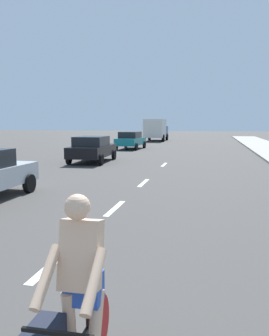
{
  "coord_description": "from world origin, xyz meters",
  "views": [
    {
      "loc": [
        2.6,
        1.82,
        2.41
      ],
      "look_at": [
        0.46,
        11.59,
        1.1
      ],
      "focal_mm": 37.4,
      "sensor_mm": 36.0,
      "label": 1
    }
  ],
  "objects_px": {
    "parked_car_black": "(92,148)",
    "parked_car_teal": "(131,140)",
    "cyclist": "(72,309)",
    "delivery_truck": "(156,129)"
  },
  "relations": [
    {
      "from": "parked_car_black",
      "to": "parked_car_teal",
      "type": "height_order",
      "value": "same"
    },
    {
      "from": "parked_car_black",
      "to": "parked_car_teal",
      "type": "xyz_separation_m",
      "value": [
        -0.1,
        10.74,
        -0.0
      ]
    },
    {
      "from": "parked_car_teal",
      "to": "parked_car_black",
      "type": "bearing_deg",
      "value": -86.65
    },
    {
      "from": "cyclist",
      "to": "delivery_truck",
      "type": "bearing_deg",
      "value": -82.97
    },
    {
      "from": "cyclist",
      "to": "parked_car_teal",
      "type": "relative_size",
      "value": 0.41
    },
    {
      "from": "cyclist",
      "to": "parked_car_teal",
      "type": "height_order",
      "value": "cyclist"
    },
    {
      "from": "cyclist",
      "to": "parked_car_black",
      "type": "bearing_deg",
      "value": -72.26
    },
    {
      "from": "cyclist",
      "to": "parked_car_teal",
      "type": "distance_m",
      "value": 28.96
    },
    {
      "from": "parked_car_teal",
      "to": "cyclist",
      "type": "bearing_deg",
      "value": -75.12
    },
    {
      "from": "cyclist",
      "to": "parked_car_black",
      "type": "relative_size",
      "value": 0.39
    }
  ]
}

